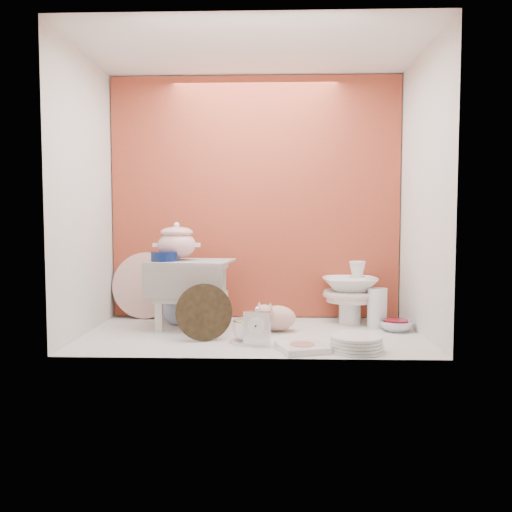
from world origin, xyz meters
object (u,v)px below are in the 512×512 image
at_px(soup_tureen, 177,241).
at_px(gold_rim_teacup, 246,330).
at_px(mantel_clock, 257,327).
at_px(porcelain_tower, 350,292).
at_px(step_stool, 192,294).
at_px(floral_platter, 146,285).
at_px(blue_white_vase, 182,301).
at_px(dinner_plate_stack, 356,343).
at_px(plush_pig, 277,318).
at_px(crystal_bowl, 396,326).

relative_size(soup_tureen, gold_rim_teacup, 1.90).
xyz_separation_m(mantel_clock, porcelain_tower, (0.53, 0.58, 0.09)).
bearing_deg(step_stool, floral_platter, 146.85).
relative_size(step_stool, gold_rim_teacup, 3.26).
bearing_deg(blue_white_vase, soup_tureen, -98.50).
height_order(step_stool, mantel_clock, step_stool).
bearing_deg(step_stool, dinner_plate_stack, -24.19).
bearing_deg(plush_pig, blue_white_vase, 140.62).
xyz_separation_m(blue_white_vase, porcelain_tower, (0.99, 0.04, 0.05)).
relative_size(step_stool, plush_pig, 1.71).
relative_size(mantel_clock, plush_pig, 0.73).
xyz_separation_m(dinner_plate_stack, porcelain_tower, (0.07, 0.67, 0.15)).
bearing_deg(soup_tureen, blue_white_vase, 81.50).
height_order(plush_pig, crystal_bowl, plush_pig).
distance_m(step_stool, gold_rim_teacup, 0.50).
bearing_deg(mantel_clock, step_stool, 142.69).
relative_size(blue_white_vase, dinner_plate_stack, 1.06).
relative_size(soup_tureen, dinner_plate_stack, 1.00).
distance_m(step_stool, porcelain_tower, 0.93).
height_order(soup_tureen, gold_rim_teacup, soup_tureen).
bearing_deg(soup_tureen, step_stool, -16.25).
bearing_deg(soup_tureen, dinner_plate_stack, -29.89).
height_order(step_stool, plush_pig, step_stool).
bearing_deg(porcelain_tower, mantel_clock, -132.80).
bearing_deg(step_stool, blue_white_vase, 129.85).
relative_size(mantel_clock, crystal_bowl, 1.02).
relative_size(floral_platter, gold_rim_teacup, 3.06).
bearing_deg(gold_rim_teacup, blue_white_vase, 130.32).
bearing_deg(dinner_plate_stack, floral_platter, 146.17).
distance_m(floral_platter, crystal_bowl, 1.52).
distance_m(blue_white_vase, crystal_bowl, 1.23).
xyz_separation_m(step_stool, soup_tureen, (-0.09, 0.03, 0.30)).
relative_size(soup_tureen, floral_platter, 0.62).
xyz_separation_m(step_stool, crystal_bowl, (1.14, -0.06, -0.16)).
relative_size(gold_rim_teacup, porcelain_tower, 0.37).
bearing_deg(floral_platter, dinner_plate_stack, -33.83).
bearing_deg(mantel_clock, soup_tureen, 146.85).
bearing_deg(dinner_plate_stack, mantel_clock, 168.79).
bearing_deg(porcelain_tower, crystal_bowl, -43.74).
bearing_deg(soup_tureen, plush_pig, -11.35).
height_order(mantel_clock, dinner_plate_stack, mantel_clock).
relative_size(soup_tureen, plush_pig, 1.00).
bearing_deg(blue_white_vase, porcelain_tower, 2.37).
distance_m(soup_tureen, crystal_bowl, 1.32).
xyz_separation_m(step_stool, plush_pig, (0.49, -0.09, -0.12)).
xyz_separation_m(blue_white_vase, mantel_clock, (0.46, -0.54, -0.04)).
height_order(gold_rim_teacup, dinner_plate_stack, gold_rim_teacup).
bearing_deg(plush_pig, floral_platter, 136.33).
xyz_separation_m(blue_white_vase, gold_rim_teacup, (0.40, -0.47, -0.07)).
xyz_separation_m(gold_rim_teacup, crystal_bowl, (0.81, 0.30, -0.04)).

